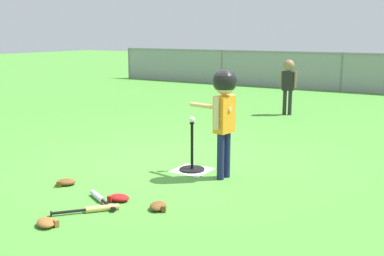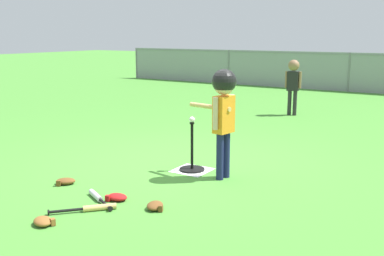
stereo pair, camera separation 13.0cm
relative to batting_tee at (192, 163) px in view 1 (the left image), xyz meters
The scene contains 13 objects.
ground_plane 0.42m from the batting_tee, 157.22° to the left, with size 60.00×60.00×0.00m, color #478C33.
home_plate 0.09m from the batting_tee, ahead, with size 0.44×0.44×0.01m, color white.
batting_tee is the anchor object (origin of this frame).
baseball_on_tee 0.56m from the batting_tee, ahead, with size 0.07×0.07×0.07m, color white.
batter_child 0.97m from the batting_tee, ahead, with size 0.65×0.37×1.31m.
fielder_near_right 4.60m from the batting_tee, 94.55° to the left, with size 0.35×0.23×1.17m.
spare_bat_silver 1.46m from the batting_tee, 100.51° to the right, with size 0.55×0.32×0.06m.
spare_bat_wood 1.68m from the batting_tee, 93.17° to the right, with size 0.48×0.52×0.06m.
glove_by_plate 2.18m from the batting_tee, 96.17° to the right, with size 0.27×0.24×0.07m.
glove_near_bats 1.56m from the batting_tee, 127.21° to the right, with size 0.27×0.26×0.07m.
glove_tossed_aside 1.37m from the batting_tee, 73.18° to the right, with size 0.24×0.27×0.07m.
glove_outfield_drop 1.33m from the batting_tee, 93.87° to the right, with size 0.24×0.20×0.07m.
outfield_fence 9.28m from the batting_tee, 92.32° to the left, with size 16.06×0.06×1.15m.
Camera 1 is at (3.29, -5.01, 1.72)m, focal length 43.34 mm.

